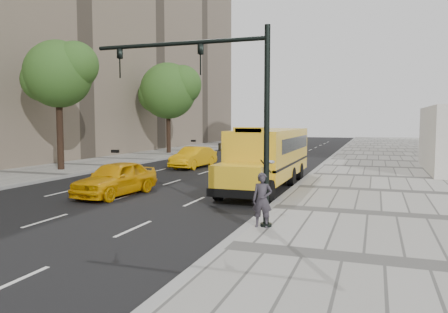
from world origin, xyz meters
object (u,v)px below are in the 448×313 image
(tree_b, at_px, (59,74))
(taxi_near, at_px, (116,178))
(pedestrian, at_px, (262,200))
(taxi_far, at_px, (194,157))
(traffic_signal, at_px, (224,101))
(school_bus, at_px, (270,153))
(tree_c, at_px, (169,90))

(tree_b, bearing_deg, taxi_near, -38.47)
(pedestrian, bearing_deg, taxi_near, 146.95)
(tree_b, distance_m, pedestrian, 21.07)
(taxi_far, distance_m, pedestrian, 18.84)
(taxi_near, distance_m, traffic_signal, 8.54)
(taxi_near, relative_size, pedestrian, 2.74)
(school_bus, relative_size, traffic_signal, 1.81)
(tree_b, relative_size, taxi_far, 1.89)
(taxi_near, relative_size, taxi_far, 1.00)
(pedestrian, bearing_deg, tree_b, 140.87)
(tree_c, distance_m, traffic_signal, 31.74)
(tree_b, xyz_separation_m, taxi_near, (8.86, -7.04, -5.83))
(tree_b, bearing_deg, traffic_signal, -35.46)
(tree_c, xyz_separation_m, taxi_near, (8.84, -23.47, -5.76))
(taxi_near, xyz_separation_m, traffic_signal, (6.74, -4.08, 3.29))
(tree_b, height_order, taxi_far, tree_b)
(tree_c, relative_size, pedestrian, 5.46)
(tree_b, xyz_separation_m, tree_c, (0.02, 16.43, -0.07))
(taxi_far, relative_size, traffic_signal, 0.73)
(school_bus, bearing_deg, pedestrian, -78.14)
(tree_c, relative_size, traffic_signal, 1.47)
(tree_b, bearing_deg, taxi_far, 34.10)
(tree_b, bearing_deg, pedestrian, -33.59)
(taxi_near, relative_size, traffic_signal, 0.73)
(tree_c, height_order, pedestrian, tree_c)
(tree_b, relative_size, tree_c, 0.94)
(school_bus, distance_m, pedestrian, 9.77)
(taxi_far, bearing_deg, pedestrian, -54.74)
(taxi_far, distance_m, traffic_signal, 18.42)
(school_bus, xyz_separation_m, traffic_signal, (0.69, -9.41, 2.33))
(tree_b, height_order, school_bus, tree_b)
(tree_b, bearing_deg, tree_c, 89.92)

